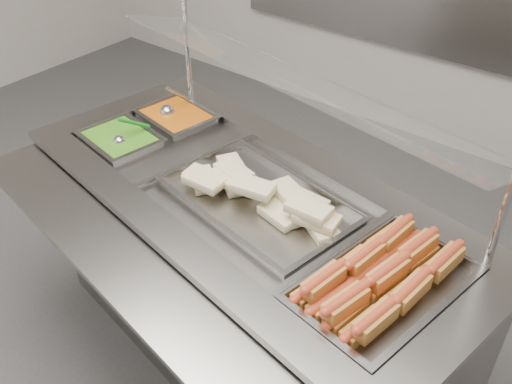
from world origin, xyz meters
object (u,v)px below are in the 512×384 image
Objects in this scene: pan_hotdogs at (382,292)px; serving_spoon at (122,138)px; ladle at (168,111)px; steam_counter at (248,279)px; sneeze_guard at (293,82)px; pan_wraps at (258,204)px.

serving_spoon is at bearing 177.36° from pan_hotdogs.
ladle is 0.27m from serving_spoon.
pan_hotdogs reaches higher than steam_counter.
sneeze_guard is 0.73m from pan_hotdogs.
steam_counter is 0.40m from pan_wraps.
sneeze_guard reaches higher than pan_wraps.
ladle reaches higher than steam_counter.
sneeze_guard is at bearing 95.82° from pan_wraps.
ladle is at bearing 159.68° from steam_counter.
sneeze_guard reaches higher than pan_hotdogs.
ladle is (-1.19, 0.32, 0.05)m from pan_hotdogs.
sneeze_guard is 2.27× the size of pan_wraps.
serving_spoon reaches higher than steam_counter.
pan_wraps is (-0.52, 0.09, 0.01)m from pan_hotdogs.
pan_hotdogs is at bearing -2.64° from serving_spoon.
sneeze_guard is 0.42m from pan_wraps.
pan_wraps is (0.06, -0.01, 0.40)m from steam_counter.
serving_spoon is (-1.17, 0.05, 0.05)m from pan_hotdogs.
pan_wraps is 3.91× the size of ladle.
steam_counter is 0.79m from sneeze_guard.
sneeze_guard is at bearing 80.47° from steam_counter.
steam_counter is 3.33× the size of pan_hotdogs.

